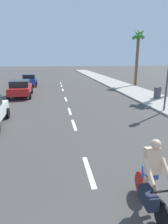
{
  "coord_description": "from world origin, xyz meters",
  "views": [
    {
      "loc": [
        -0.99,
        -0.04,
        3.48
      ],
      "look_at": [
        0.34,
        8.39,
        1.1
      ],
      "focal_mm": 30.51,
      "sensor_mm": 36.0,
      "label": 1
    }
  ],
  "objects_px": {
    "parked_car_red": "(21,88)",
    "trash_bin_far": "(157,93)",
    "cyclist": "(151,181)",
    "palm_tree_far": "(138,44)",
    "parked_car_blue": "(29,80)"
  },
  "relations": [
    {
      "from": "parked_car_red",
      "to": "cyclist",
      "type": "bearing_deg",
      "value": -73.88
    },
    {
      "from": "cyclist",
      "to": "trash_bin_far",
      "type": "distance_m",
      "value": 13.86
    },
    {
      "from": "parked_car_red",
      "to": "trash_bin_far",
      "type": "bearing_deg",
      "value": -18.2
    },
    {
      "from": "parked_car_red",
      "to": "parked_car_blue",
      "type": "bearing_deg",
      "value": 87.64
    },
    {
      "from": "parked_car_red",
      "to": "palm_tree_far",
      "type": "relative_size",
      "value": 0.62
    },
    {
      "from": "parked_car_red",
      "to": "trash_bin_far",
      "type": "height_order",
      "value": "parked_car_red"
    },
    {
      "from": "cyclist",
      "to": "palm_tree_far",
      "type": "relative_size",
      "value": 0.25
    },
    {
      "from": "parked_car_blue",
      "to": "palm_tree_far",
      "type": "distance_m",
      "value": 14.84
    },
    {
      "from": "parked_car_red",
      "to": "trash_bin_far",
      "type": "distance_m",
      "value": 12.63
    },
    {
      "from": "cyclist",
      "to": "trash_bin_far",
      "type": "height_order",
      "value": "cyclist"
    },
    {
      "from": "parked_car_blue",
      "to": "cyclist",
      "type": "bearing_deg",
      "value": -80.24
    },
    {
      "from": "trash_bin_far",
      "to": "parked_car_red",
      "type": "bearing_deg",
      "value": 164.49
    },
    {
      "from": "cyclist",
      "to": "trash_bin_far",
      "type": "xyz_separation_m",
      "value": [
        6.93,
        12.0,
        -0.21
      ]
    },
    {
      "from": "parked_car_blue",
      "to": "trash_bin_far",
      "type": "distance_m",
      "value": 16.38
    },
    {
      "from": "parked_car_red",
      "to": "palm_tree_far",
      "type": "height_order",
      "value": "palm_tree_far"
    }
  ]
}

